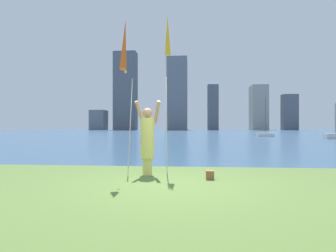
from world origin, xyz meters
name	(u,v)px	position (x,y,z in m)	size (l,w,h in m)	color
ground	(190,133)	(0.00, 50.95, -0.06)	(120.00, 138.00, 0.12)	#4C662D
person	(147,138)	(-0.67, 1.18, 0.94)	(0.70, 0.52, 1.90)	#D8CC66
kite_flag_left	(125,48)	(-1.15, 0.68, 3.12)	(0.16, 1.15, 3.82)	#B2B2B7
kite_flag_right	(168,41)	(-0.20, 1.63, 3.55)	(0.16, 0.62, 4.20)	#B2B2B7
bag	(210,175)	(0.88, 0.72, 0.10)	(0.18, 0.22, 0.20)	brown
sailboat_2	(265,134)	(9.45, 30.35, 0.28)	(2.01, 0.72, 4.87)	white
sailboat_5	(335,136)	(14.69, 24.03, 0.29)	(2.06, 0.95, 3.56)	silver
skyline_tower_0	(99,120)	(-32.63, 93.61, 3.48)	(5.11, 6.06, 6.95)	slate
skyline_tower_1	(125,91)	(-23.21, 94.53, 13.78)	(7.95, 4.73, 27.56)	#565B66
skyline_tower_2	(177,94)	(-4.93, 95.65, 12.68)	(7.15, 7.23, 25.36)	slate
skyline_tower_3	(213,107)	(7.74, 97.83, 8.02)	(3.72, 4.43, 16.03)	#565B66
skyline_tower_4	(259,108)	(23.35, 96.28, 7.68)	(5.30, 7.36, 15.36)	gray
skyline_tower_5	(290,112)	(33.78, 96.31, 6.12)	(5.08, 3.48, 12.23)	#565B66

